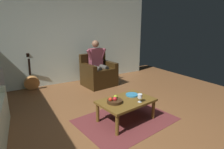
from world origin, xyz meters
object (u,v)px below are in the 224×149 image
(armchair, at_px, (98,74))
(person_seated, at_px, (98,62))
(guitar, at_px, (32,82))
(coffee_table, at_px, (126,103))
(wine_glass_near, at_px, (140,97))
(decorative_dish, at_px, (132,95))
(fruit_bowl, at_px, (114,101))

(armchair, distance_m, person_seated, 0.36)
(person_seated, bearing_deg, guitar, -24.00)
(armchair, height_order, coffee_table, armchair)
(coffee_table, distance_m, guitar, 2.88)
(armchair, relative_size, guitar, 0.93)
(wine_glass_near, distance_m, decorative_dish, 0.33)
(wine_glass_near, distance_m, fruit_bowl, 0.45)
(coffee_table, relative_size, decorative_dish, 4.44)
(coffee_table, relative_size, wine_glass_near, 7.18)
(armchair, distance_m, wine_glass_near, 2.28)
(person_seated, relative_size, wine_glass_near, 8.68)
(guitar, distance_m, wine_glass_near, 3.13)
(coffee_table, relative_size, fruit_bowl, 3.93)
(armchair, xyz_separation_m, person_seated, (0.00, -0.00, 0.36))
(person_seated, relative_size, guitar, 1.31)
(armchair, distance_m, guitar, 1.79)
(armchair, height_order, fruit_bowl, armchair)
(wine_glass_near, bearing_deg, fruit_bowl, -27.21)
(armchair, relative_size, wine_glass_near, 6.17)
(coffee_table, xyz_separation_m, guitar, (1.23, -2.60, -0.12))
(guitar, bearing_deg, fruit_bowl, 110.92)
(coffee_table, bearing_deg, armchair, -102.99)
(armchair, relative_size, coffee_table, 0.86)
(coffee_table, xyz_separation_m, decorative_dish, (-0.22, -0.13, 0.07))
(fruit_bowl, xyz_separation_m, decorative_dish, (-0.46, -0.11, -0.02))
(guitar, bearing_deg, coffee_table, 115.23)
(person_seated, distance_m, coffee_table, 2.15)
(guitar, bearing_deg, person_seated, 162.45)
(wine_glass_near, relative_size, fruit_bowl, 0.55)
(fruit_bowl, bearing_deg, armchair, -109.16)
(wine_glass_near, relative_size, decorative_dish, 0.62)
(guitar, bearing_deg, wine_glass_near, 116.33)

